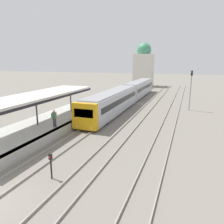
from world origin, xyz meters
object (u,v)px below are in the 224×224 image
object	(u,v)px
train_near	(128,93)
signal_mast_far	(191,86)
person_on_platform	(54,117)
signal_post_near	(51,163)

from	to	relation	value
train_near	signal_mast_far	bearing A→B (deg)	-13.37
train_near	signal_mast_far	world-z (taller)	signal_mast_far
train_near	signal_mast_far	size ratio (longest dim) A/B	5.82
person_on_platform	train_near	size ratio (longest dim) A/B	0.05
person_on_platform	signal_post_near	distance (m)	8.20
person_on_platform	train_near	bearing A→B (deg)	83.25
train_near	signal_post_near	xyz separation A→B (m)	(2.16, -25.51, -0.70)
signal_post_near	signal_mast_far	bearing A→B (deg)	71.40
signal_post_near	person_on_platform	bearing A→B (deg)	122.35
person_on_platform	signal_mast_far	xyz separation A→B (m)	(12.15, 16.25, 1.70)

